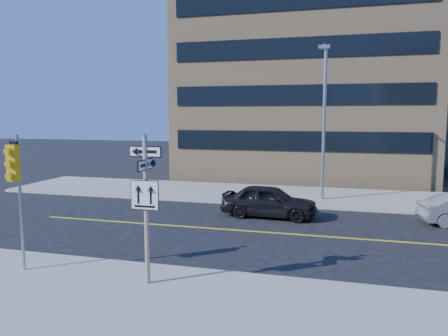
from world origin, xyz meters
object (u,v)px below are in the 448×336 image
(traffic_signal, at_px, (15,174))
(parked_car_a, at_px, (269,201))
(streetlight_a, at_px, (324,114))
(sign_pole, at_px, (146,201))

(traffic_signal, bearing_deg, parked_car_a, 58.28)
(traffic_signal, height_order, parked_car_a, traffic_signal)
(traffic_signal, distance_m, streetlight_a, 15.72)
(parked_car_a, height_order, streetlight_a, streetlight_a)
(parked_car_a, xyz_separation_m, streetlight_a, (2.20, 4.04, 4.01))
(sign_pole, height_order, parked_car_a, sign_pole)
(parked_car_a, bearing_deg, streetlight_a, -26.10)
(sign_pole, distance_m, streetlight_a, 14.05)
(parked_car_a, distance_m, streetlight_a, 6.10)
(traffic_signal, relative_size, streetlight_a, 0.50)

